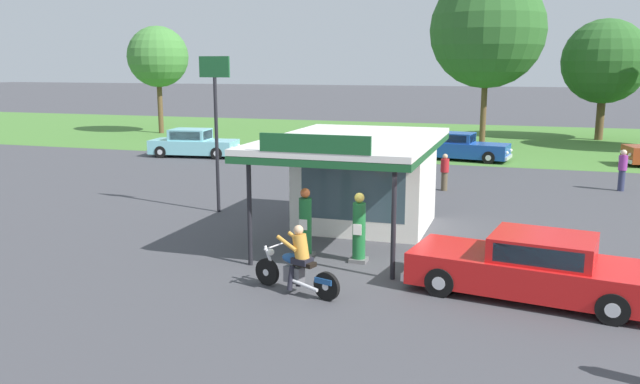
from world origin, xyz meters
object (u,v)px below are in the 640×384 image
(gas_pump_offside, at_px, (359,231))
(parked_car_back_row_far_right, at_px, (458,147))
(bystander_chatting_near_pumps, at_px, (622,169))
(gas_pump_nearside, at_px, (305,226))
(parked_car_back_row_right, at_px, (193,144))
(parked_car_back_row_centre_right, at_px, (331,141))
(motorcycle_with_rider, at_px, (297,265))
(featured_classic_sedan, at_px, (532,268))
(roadside_pole_sign, at_px, (216,108))
(bystander_leaning_by_kiosk, at_px, (445,171))

(gas_pump_offside, relative_size, parked_car_back_row_far_right, 0.33)
(gas_pump_offside, distance_m, bystander_chatting_near_pumps, 14.89)
(gas_pump_nearside, bearing_deg, gas_pump_offside, -0.00)
(parked_car_back_row_right, bearing_deg, parked_car_back_row_centre_right, 27.66)
(motorcycle_with_rider, relative_size, featured_classic_sedan, 0.40)
(parked_car_back_row_far_right, relative_size, parked_car_back_row_centre_right, 1.07)
(featured_classic_sedan, height_order, roadside_pole_sign, roadside_pole_sign)
(gas_pump_offside, height_order, bystander_leaning_by_kiosk, gas_pump_offside)
(parked_car_back_row_centre_right, xyz_separation_m, parked_car_back_row_right, (-7.01, -3.67, -0.01))
(gas_pump_offside, xyz_separation_m, bystander_chatting_near_pumps, (7.83, 12.66, 0.06))
(gas_pump_offside, relative_size, motorcycle_with_rider, 0.82)
(parked_car_back_row_far_right, xyz_separation_m, parked_car_back_row_centre_right, (-7.30, 0.45, 0.03))
(parked_car_back_row_centre_right, relative_size, bystander_leaning_by_kiosk, 3.43)
(featured_classic_sedan, relative_size, parked_car_back_row_centre_right, 1.07)
(featured_classic_sedan, height_order, bystander_leaning_by_kiosk, bystander_leaning_by_kiosk)
(gas_pump_offside, xyz_separation_m, parked_car_back_row_right, (-13.79, 16.41, -0.13))
(gas_pump_nearside, relative_size, featured_classic_sedan, 0.34)
(parked_car_back_row_right, height_order, bystander_leaning_by_kiosk, parked_car_back_row_right)
(motorcycle_with_rider, xyz_separation_m, bystander_chatting_near_pumps, (8.58, 15.35, 0.24))
(motorcycle_with_rider, bearing_deg, roadside_pole_sign, 128.06)
(parked_car_back_row_far_right, height_order, bystander_chatting_near_pumps, bystander_chatting_near_pumps)
(gas_pump_nearside, height_order, roadside_pole_sign, roadside_pole_sign)
(gas_pump_offside, distance_m, motorcycle_with_rider, 2.80)
(motorcycle_with_rider, bearing_deg, parked_car_back_row_far_right, 86.75)
(parked_car_back_row_far_right, bearing_deg, featured_classic_sedan, -79.90)
(featured_classic_sedan, distance_m, roadside_pole_sign, 12.13)
(parked_car_back_row_centre_right, height_order, roadside_pole_sign, roadside_pole_sign)
(bystander_chatting_near_pumps, bearing_deg, featured_classic_sedan, -104.30)
(gas_pump_nearside, height_order, parked_car_back_row_centre_right, gas_pump_nearside)
(gas_pump_offside, bearing_deg, roadside_pole_sign, 145.65)
(bystander_leaning_by_kiosk, bearing_deg, motorcycle_with_rider, -97.19)
(motorcycle_with_rider, height_order, roadside_pole_sign, roadside_pole_sign)
(parked_car_back_row_far_right, bearing_deg, gas_pump_nearside, -95.82)
(roadside_pole_sign, bearing_deg, bystander_leaning_by_kiosk, 42.01)
(motorcycle_with_rider, xyz_separation_m, featured_classic_sedan, (5.01, 1.35, 0.00))
(parked_car_back_row_far_right, distance_m, parked_car_back_row_right, 14.67)
(bystander_chatting_near_pumps, bearing_deg, parked_car_back_row_far_right, 136.30)
(parked_car_back_row_right, distance_m, bystander_chatting_near_pumps, 21.94)
(gas_pump_nearside, xyz_separation_m, parked_car_back_row_far_right, (2.00, 19.64, -0.17))
(motorcycle_with_rider, xyz_separation_m, bystander_leaning_by_kiosk, (1.67, 13.23, 0.14))
(bystander_chatting_near_pumps, bearing_deg, parked_car_back_row_centre_right, 153.04)
(gas_pump_nearside, height_order, featured_classic_sedan, gas_pump_nearside)
(gas_pump_nearside, xyz_separation_m, featured_classic_sedan, (5.74, -1.34, -0.20))
(parked_car_back_row_far_right, bearing_deg, roadside_pole_sign, -113.30)
(featured_classic_sedan, xyz_separation_m, parked_car_back_row_right, (-18.05, 17.75, 0.05))
(gas_pump_offside, bearing_deg, gas_pump_nearside, 180.00)
(parked_car_back_row_centre_right, bearing_deg, motorcycle_with_rider, -75.17)
(parked_car_back_row_right, distance_m, bystander_leaning_by_kiosk, 15.84)
(parked_car_back_row_centre_right, bearing_deg, roadside_pole_sign, -87.67)
(featured_classic_sedan, distance_m, bystander_chatting_near_pumps, 14.45)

